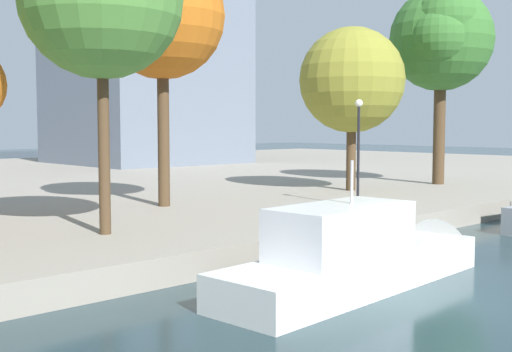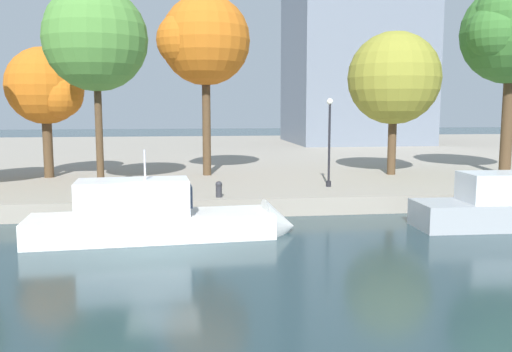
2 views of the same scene
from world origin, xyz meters
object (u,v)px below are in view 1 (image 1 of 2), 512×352
Objects in this scene: tree_1 at (442,37)px; motor_yacht_1 at (367,263)px; mooring_bollard_0 at (310,216)px; lamp_post at (358,149)px; tree_2 at (159,16)px; tree_0 at (351,80)px.

motor_yacht_1 is at bearing -153.56° from tree_1.
mooring_bollard_0 is 0.16× the size of lamp_post.
motor_yacht_1 is at bearing -98.82° from tree_2.
tree_0 reaches higher than motor_yacht_1.
motor_yacht_1 is 24.16m from tree_1.
tree_1 is at bearing -14.58° from tree_0.
mooring_bollard_0 is 11.41m from tree_2.
motor_yacht_1 is 11.05m from lamp_post.
tree_2 is (-18.16, 2.54, -0.54)m from tree_1.
tree_0 reaches higher than lamp_post.
motor_yacht_1 is at bearing -139.88° from tree_0.
tree_2 is at bearing 175.67° from tree_0.
tree_1 is at bearing -7.95° from tree_2.
tree_1 is at bearing 22.73° from motor_yacht_1.
mooring_bollard_0 is 0.06× the size of tree_1.
tree_1 is 1.07× the size of tree_2.
mooring_bollard_0 is 0.07× the size of tree_2.
lamp_post is 0.53× the size of tree_0.
motor_yacht_1 is 0.96× the size of tree_2.
tree_1 reaches higher than mooring_bollard_0.
tree_1 is 18.34m from tree_2.
tree_2 reaches higher than lamp_post.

